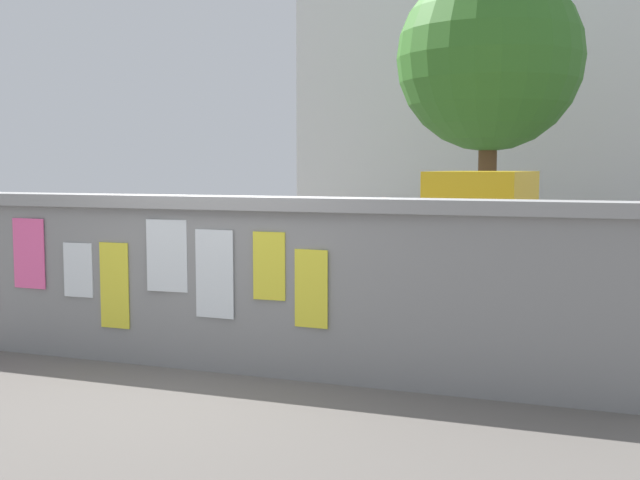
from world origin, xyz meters
TOP-DOWN VIEW (x-y plane):
  - ground at (0.00, 8.00)m, footprint 60.00×60.00m
  - poster_wall at (-0.01, -0.00)m, footprint 7.72×0.42m
  - auto_rickshaw_truck at (0.77, 4.15)m, footprint 3.75×1.91m
  - motorcycle at (3.10, 1.48)m, footprint 1.90×0.56m
  - bicycle_near at (-2.45, 2.04)m, footprint 1.71×0.44m
  - bicycle_far at (-2.99, 5.44)m, footprint 1.69×0.49m
  - person_walking at (1.28, 0.85)m, footprint 0.47×0.47m
  - tree_roadside at (1.06, 9.37)m, footprint 3.65×3.65m
  - building_background at (0.19, 16.85)m, footprint 10.41×6.18m

SIDE VIEW (x-z plane):
  - ground at x=0.00m, z-range 0.00..0.00m
  - bicycle_near at x=-2.45m, z-range -0.11..0.84m
  - bicycle_far at x=-2.99m, z-range -0.11..0.84m
  - motorcycle at x=3.10m, z-range 0.03..0.90m
  - poster_wall at x=-0.01m, z-range 0.02..1.67m
  - auto_rickshaw_truck at x=0.77m, z-range -0.02..1.83m
  - person_walking at x=1.28m, z-range 0.18..1.80m
  - tree_roadside at x=1.06m, z-range 1.08..6.94m
  - building_background at x=0.19m, z-range 0.02..8.08m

